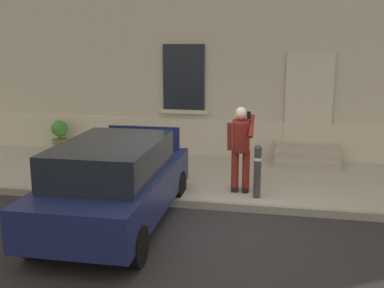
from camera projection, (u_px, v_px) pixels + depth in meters
The scene contains 10 objects.
ground_plane at pixel (203, 228), 7.83m from camera, with size 80.00×80.00×0.00m, color #232326.
sidewalk at pixel (225, 178), 10.50m from camera, with size 24.00×3.60×0.15m, color #99968E.
curb_edge at pixel (212, 205), 8.72m from camera, with size 24.00×0.12×0.15m, color gray.
building_facade at pixel (239, 18), 12.08m from camera, with size 24.00×1.52×7.50m.
entrance_stoop at pixel (306, 156), 11.44m from camera, with size 1.56×0.96×0.48m.
hatchback_car_navy at pixel (115, 181), 7.81m from camera, with size 1.85×4.09×1.50m.
bollard_near_person at pixel (257, 169), 8.81m from camera, with size 0.15×0.15×1.04m.
person_on_phone at pixel (241, 144), 9.00m from camera, with size 0.51×0.51×1.74m.
planter_olive at pixel (60, 135), 12.64m from camera, with size 0.44×0.44×0.86m.
planter_terracotta at pixel (135, 141), 11.86m from camera, with size 0.44×0.44×0.86m.
Camera 1 is at (1.27, -7.23, 3.10)m, focal length 43.05 mm.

